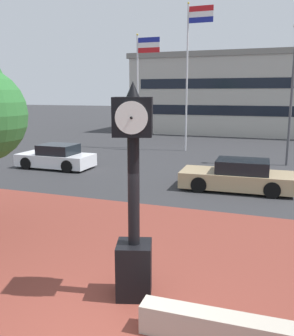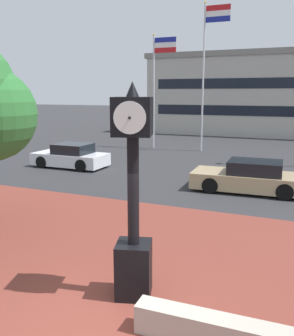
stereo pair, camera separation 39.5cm
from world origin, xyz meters
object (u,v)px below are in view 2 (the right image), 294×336
Objects in this scene: car_street_far at (250,178)px; car_street_distant at (71,157)px; street_clock at (133,205)px; flagpole_primary at (156,81)px; civic_building at (280,94)px; flagpole_secondary at (206,65)px.

car_street_far is 1.15× the size of car_street_distant.
flagpole_primary is (-6.95, 18.70, 2.91)m from street_clock.
civic_building is (0.36, 33.58, 1.97)m from street_clock.
flagpole_secondary reaches higher than flagpole_primary.
car_street_far is 0.47× the size of flagpole_secondary.
flagpole_secondary is (-4.42, 9.67, 5.19)m from car_street_far.
civic_building is (-0.64, 24.55, 3.27)m from car_street_far.
car_street_distant is at bearing 79.28° from car_street_far.
car_street_distant is 11.06m from flagpole_secondary.
flagpole_primary reaches higher than street_clock.
street_clock is at bearing 171.31° from car_street_far.
flagpole_secondary reaches higher than civic_building.
flagpole_primary reaches higher than car_street_distant.
flagpole_secondary is at bearing 83.21° from street_clock.
street_clock is 0.52× the size of flagpole_primary.
street_clock is 13.62m from car_street_distant.
car_street_far is at bearing -98.25° from car_street_distant.
civic_building is at bearing 72.24° from street_clock.
car_street_distant is 0.50× the size of flagpole_primary.
civic_building is at bearing 63.83° from flagpole_primary.
flagpole_secondary is 15.46m from civic_building.
flagpole_primary is at bearing 93.24° from street_clock.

